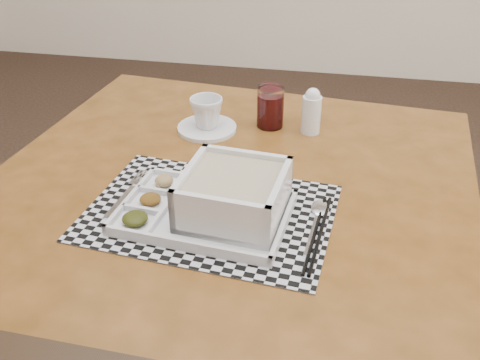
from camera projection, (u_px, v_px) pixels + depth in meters
name	position (u px, v px, depth m)	size (l,w,h in m)	color
floor	(263.00, 340.00, 1.76)	(5.00, 5.00, 0.00)	black
dining_table	(228.00, 213.00, 1.19)	(1.12, 1.12, 0.77)	#4B2D0D
placemat	(210.00, 212.00, 1.05)	(0.47, 0.33, 0.00)	#B5B4BD
serving_tray	(225.00, 200.00, 1.01)	(0.34, 0.25, 0.10)	silver
fork	(127.00, 192.00, 1.11)	(0.03, 0.19, 0.00)	silver
spoon	(319.00, 212.00, 1.04)	(0.04, 0.18, 0.01)	silver
chopsticks	(318.00, 233.00, 0.98)	(0.04, 0.24, 0.01)	black
saucer	(207.00, 128.00, 1.35)	(0.15, 0.15, 0.01)	silver
cup	(206.00, 112.00, 1.33)	(0.08, 0.08, 0.08)	silver
juice_glass	(270.00, 108.00, 1.35)	(0.07, 0.07, 0.11)	white
creamer_bottle	(311.00, 112.00, 1.32)	(0.05, 0.05, 0.12)	silver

